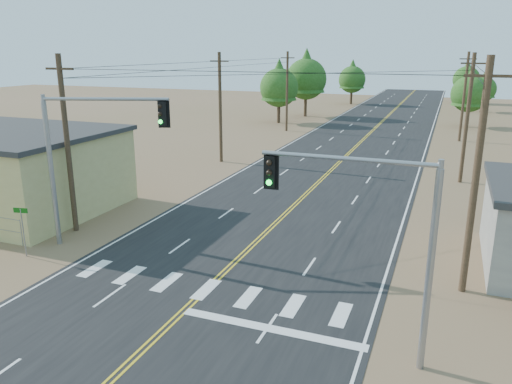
% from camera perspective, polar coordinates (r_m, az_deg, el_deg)
% --- Properties ---
extents(road, '(15.00, 200.00, 0.02)m').
position_cam_1_polar(road, '(42.08, 7.89, 1.82)').
color(road, black).
rests_on(road, ground).
extents(utility_pole_left_near, '(1.80, 0.30, 10.00)m').
position_cam_1_polar(utility_pole_left_near, '(29.84, -20.76, 5.15)').
color(utility_pole_left_near, '#4C3826').
rests_on(utility_pole_left_near, ground).
extents(utility_pole_left_mid, '(1.80, 0.30, 10.00)m').
position_cam_1_polar(utility_pole_left_mid, '(46.49, -4.11, 9.66)').
color(utility_pole_left_mid, '#4C3826').
rests_on(utility_pole_left_mid, ground).
extents(utility_pole_left_far, '(1.80, 0.30, 10.00)m').
position_cam_1_polar(utility_pole_left_far, '(65.05, 3.57, 11.46)').
color(utility_pole_left_far, '#4C3826').
rests_on(utility_pole_left_far, ground).
extents(utility_pole_right_near, '(1.80, 0.30, 10.00)m').
position_cam_1_polar(utility_pole_right_near, '(22.39, 23.82, 1.50)').
color(utility_pole_right_near, '#4C3826').
rests_on(utility_pole_right_near, ground).
extents(utility_pole_right_mid, '(1.80, 0.30, 10.00)m').
position_cam_1_polar(utility_pole_right_mid, '(42.09, 22.99, 7.80)').
color(utility_pole_right_mid, '#4C3826').
rests_on(utility_pole_right_mid, ground).
extents(utility_pole_right_far, '(1.80, 0.30, 10.00)m').
position_cam_1_polar(utility_pole_right_far, '(61.99, 22.68, 10.06)').
color(utility_pole_right_far, '#4C3826').
rests_on(utility_pole_right_far, ground).
extents(signal_mast_left, '(6.20, 2.32, 8.02)m').
position_cam_1_polar(signal_mast_left, '(27.24, -19.09, 5.00)').
color(signal_mast_left, gray).
rests_on(signal_mast_left, ground).
extents(signal_mast_right, '(5.72, 0.42, 7.08)m').
position_cam_1_polar(signal_mast_right, '(16.34, 13.96, -3.85)').
color(signal_mast_right, gray).
rests_on(signal_mast_right, ground).
extents(street_sign, '(0.76, 0.18, 2.59)m').
position_cam_1_polar(street_sign, '(27.72, -25.15, -3.35)').
color(street_sign, gray).
rests_on(street_sign, ground).
extents(tree_left_near, '(5.45, 5.45, 9.08)m').
position_cam_1_polar(tree_left_near, '(72.31, 2.65, 12.27)').
color(tree_left_near, '#3F2D1E').
rests_on(tree_left_near, ground).
extents(tree_left_mid, '(6.30, 6.30, 10.51)m').
position_cam_1_polar(tree_left_mid, '(79.79, 5.77, 13.18)').
color(tree_left_mid, '#3F2D1E').
rests_on(tree_left_mid, ground).
extents(tree_left_far, '(5.10, 5.10, 8.51)m').
position_cam_1_polar(tree_left_far, '(99.70, 10.94, 12.81)').
color(tree_left_far, '#3F2D1E').
rests_on(tree_left_far, ground).
extents(tree_right_near, '(4.88, 4.88, 8.13)m').
position_cam_1_polar(tree_right_near, '(74.02, 23.27, 10.65)').
color(tree_right_near, '#3F2D1E').
rests_on(tree_right_near, ground).
extents(tree_right_mid, '(4.15, 4.15, 6.92)m').
position_cam_1_polar(tree_right_mid, '(93.31, 24.58, 10.89)').
color(tree_right_mid, '#3F2D1E').
rests_on(tree_right_mid, ground).
extents(tree_right_far, '(5.04, 5.04, 8.40)m').
position_cam_1_polar(tree_right_far, '(107.68, 22.93, 12.05)').
color(tree_right_far, '#3F2D1E').
rests_on(tree_right_far, ground).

